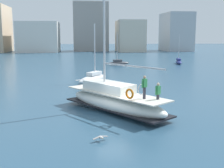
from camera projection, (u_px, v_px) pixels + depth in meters
ground_plane at (115, 118)px, 19.78m from camera, size 400.00×400.00×0.00m
main_sailboat at (114, 100)px, 21.26m from camera, size 7.59×9.17×11.49m
moored_sloop_near at (179, 62)px, 58.44m from camera, size 1.86×4.60×6.06m
moored_sloop_far at (93, 78)px, 34.75m from camera, size 4.39×5.48×7.16m
moored_catamaran at (118, 63)px, 56.27m from camera, size 4.48×1.86×6.33m
seagull at (101, 137)px, 15.32m from camera, size 0.88×0.53×0.17m
waterfront_buildings at (69, 31)px, 106.99m from camera, size 84.20×18.03×18.55m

